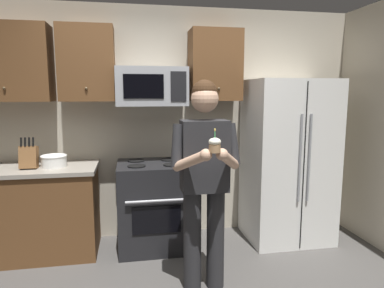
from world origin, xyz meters
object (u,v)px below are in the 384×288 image
at_px(knife_block, 29,157).
at_px(cupcake, 215,145).
at_px(oven_range, 154,205).
at_px(person, 205,175).
at_px(microwave, 151,87).
at_px(bowl_large_white, 54,161).
at_px(refrigerator, 288,161).

relative_size(knife_block, cupcake, 1.84).
xyz_separation_m(oven_range, person, (0.36, -0.90, 0.53)).
bearing_deg(knife_block, cupcake, -37.20).
bearing_deg(microwave, knife_block, -173.04).
bearing_deg(person, bowl_large_white, 146.26).
bearing_deg(refrigerator, microwave, 173.97).
bearing_deg(knife_block, microwave, 6.96).
xyz_separation_m(bowl_large_white, person, (1.35, -0.90, 0.01)).
height_order(oven_range, person, person).
bearing_deg(bowl_large_white, oven_range, -0.41).
bearing_deg(cupcake, knife_block, 142.80).
distance_m(refrigerator, knife_block, 2.72).
bearing_deg(person, knife_block, 151.19).
xyz_separation_m(microwave, refrigerator, (1.50, -0.16, -0.82)).
distance_m(knife_block, bowl_large_white, 0.23).
distance_m(knife_block, person, 1.80).
relative_size(refrigerator, bowl_large_white, 7.08).
bearing_deg(microwave, person, -70.71).
height_order(bowl_large_white, person, person).
relative_size(refrigerator, person, 1.02).
distance_m(oven_range, bowl_large_white, 1.12).
relative_size(microwave, knife_block, 2.31).
height_order(microwave, refrigerator, microwave).
relative_size(microwave, cupcake, 4.26).
bearing_deg(refrigerator, oven_range, 178.50).
xyz_separation_m(bowl_large_white, cupcake, (1.35, -1.23, 0.31)).
xyz_separation_m(refrigerator, person, (-1.14, -0.86, 0.10)).
height_order(microwave, knife_block, microwave).
relative_size(person, cupcake, 10.13).
bearing_deg(bowl_large_white, person, -33.74).
xyz_separation_m(oven_range, refrigerator, (1.50, -0.04, 0.44)).
height_order(knife_block, person, person).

